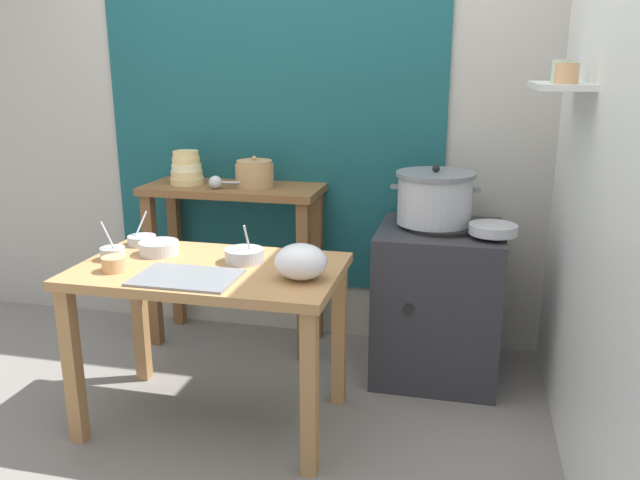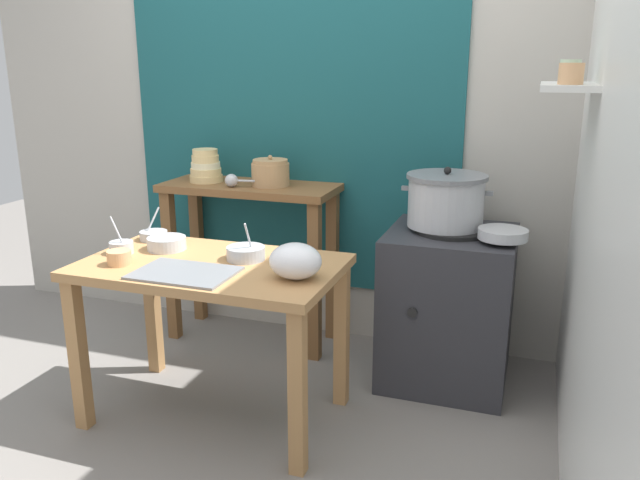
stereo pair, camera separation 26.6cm
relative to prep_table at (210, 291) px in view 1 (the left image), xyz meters
The scene contains 18 objects.
ground_plane 0.62m from the prep_table, ahead, with size 9.00×9.00×0.00m, color gray.
wall_back 1.31m from the prep_table, 79.84° to the left, with size 4.40×0.12×2.60m.
wall_right 1.67m from the prep_table, ahead, with size 0.30×3.20×2.60m.
prep_table is the anchor object (origin of this frame).
back_shelf_table 0.85m from the prep_table, 103.63° to the left, with size 0.96×0.40×0.90m.
stove_block 1.17m from the prep_table, 36.98° to the left, with size 0.60×0.61×0.78m.
steamer_pot 1.17m from the prep_table, 39.01° to the left, with size 0.43×0.38×0.29m.
clay_pot 0.90m from the prep_table, 95.06° to the left, with size 0.20×0.20×0.17m.
bowl_stack_enamel 1.01m from the prep_table, 119.35° to the left, with size 0.18×0.18×0.18m.
ladle 0.83m from the prep_table, 108.72° to the left, with size 0.27×0.08×0.07m.
serving_tray 0.21m from the prep_table, 98.22° to the right, with size 0.40×0.28×0.01m, color slate.
plastic_bag 0.46m from the prep_table, ahead, with size 0.21×0.19×0.14m, color white.
wide_pan 1.30m from the prep_table, 26.13° to the left, with size 0.22×0.22×0.05m, color #B7BABF.
prep_bowl_0 0.34m from the prep_table, 158.22° to the left, with size 0.17×0.17×0.06m.
prep_bowl_1 0.40m from the prep_table, 156.89° to the right, with size 0.10×0.10×0.06m.
prep_bowl_2 0.21m from the prep_table, 35.87° to the left, with size 0.17×0.17×0.17m.
prep_bowl_3 0.46m from the prep_table, behind, with size 0.11×0.11×0.17m.
prep_bowl_4 0.51m from the prep_table, 151.58° to the left, with size 0.13×0.13×0.15m.
Camera 1 is at (0.91, -2.34, 1.54)m, focal length 35.58 mm.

